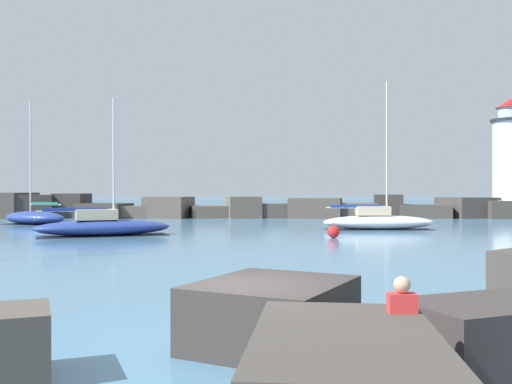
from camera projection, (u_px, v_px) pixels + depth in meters
ground_plane at (230, 351)px, 9.82m from camera, size 600.00×600.00×0.00m
open_sea_beyond at (247, 204)px, 118.64m from camera, size 400.00×116.00×0.01m
breakwater_jetty at (260, 208)px, 58.62m from camera, size 62.96×6.93×2.57m
lighthouse at (510, 167)px, 58.20m from camera, size 4.54×4.54×12.14m
foreground_rocks at (449, 322)px, 9.49m from camera, size 13.54×9.82×1.40m
sailboat_moored_0 at (378, 221)px, 40.50m from camera, size 7.88×2.03×10.55m
sailboat_moored_1 at (103, 226)px, 34.88m from camera, size 8.49×5.05×8.51m
sailboat_moored_3 at (35, 217)px, 46.51m from camera, size 6.48×4.85×10.11m
mooring_buoy_orange_near at (334, 232)px, 33.33m from camera, size 0.73×0.73×0.93m
person_on_rocks at (402, 334)px, 7.29m from camera, size 0.36×0.22×1.67m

